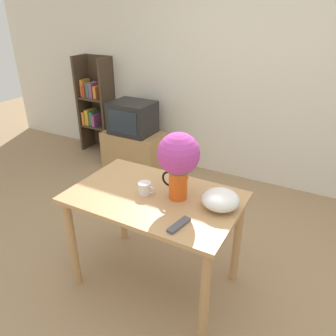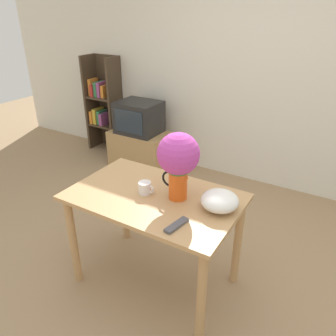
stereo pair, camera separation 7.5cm
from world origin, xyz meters
name	(u,v)px [view 1 (the left image)]	position (x,y,z in m)	size (l,w,h in m)	color
ground_plane	(174,279)	(0.00, 0.00, 0.00)	(12.00, 12.00, 0.00)	#9E7F5B
wall_back	(259,73)	(0.00, 2.00, 1.30)	(8.00, 0.05, 2.60)	silver
table	(155,211)	(-0.12, -0.07, 0.66)	(1.19, 0.75, 0.79)	tan
flower_vase	(178,159)	(0.03, -0.01, 1.08)	(0.28, 0.28, 0.47)	#E05619
coffee_mug	(145,188)	(-0.19, -0.08, 0.83)	(0.12, 0.09, 0.08)	white
white_bowl	(221,200)	(0.33, 0.00, 0.85)	(0.25, 0.25, 0.13)	white
remote_control	(179,225)	(0.19, -0.31, 0.80)	(0.08, 0.19, 0.02)	#4C4C51
tv_stand	(134,150)	(-1.44, 1.58, 0.24)	(0.78, 0.45, 0.49)	tan
tv_set	(133,118)	(-1.44, 1.58, 0.69)	(0.53, 0.44, 0.40)	black
bookshelf	(96,105)	(-2.26, 1.84, 0.68)	(0.49, 0.30, 1.37)	#423323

